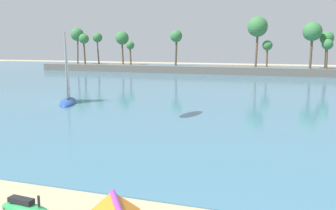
{
  "coord_description": "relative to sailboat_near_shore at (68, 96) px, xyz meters",
  "views": [
    {
      "loc": [
        5.26,
        -7.77,
        7.08
      ],
      "look_at": [
        -0.19,
        8.85,
        4.14
      ],
      "focal_mm": 38.6,
      "sensor_mm": 36.0,
      "label": 1
    }
  ],
  "objects": [
    {
      "name": "sea",
      "position": [
        19.67,
        33.59,
        -0.85
      ],
      "size": [
        220.0,
        112.55,
        0.06
      ],
      "primitive_type": "cube",
      "color": "teal",
      "rests_on": "ground"
    },
    {
      "name": "palm_headland",
      "position": [
        17.6,
        49.95,
        2.24
      ],
      "size": [
        116.78,
        6.79,
        13.51
      ],
      "color": "#605B54",
      "rests_on": "ground"
    },
    {
      "name": "sailboat_near_shore",
      "position": [
        0.0,
        0.0,
        0.0
      ],
      "size": [
        4.47,
        6.43,
        9.06
      ],
      "color": "#234793",
      "rests_on": "sea"
    }
  ]
}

